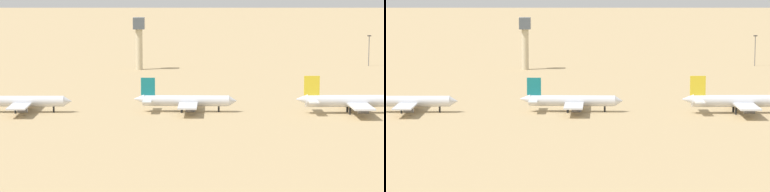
% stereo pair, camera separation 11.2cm
% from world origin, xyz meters
% --- Properties ---
extents(ground, '(4000.00, 4000.00, 0.00)m').
position_xyz_m(ground, '(0.00, 0.00, 0.00)').
color(ground, tan).
extents(parked_jet_red_1, '(34.46, 28.82, 11.42)m').
position_xyz_m(parked_jet_red_1, '(-54.04, -11.48, 3.74)').
color(parked_jet_red_1, silver).
rests_on(parked_jet_red_1, ground).
extents(parked_jet_teal_2, '(34.43, 28.84, 11.40)m').
position_xyz_m(parked_jet_teal_2, '(0.59, -9.77, 3.73)').
color(parked_jet_teal_2, silver).
rests_on(parked_jet_teal_2, ground).
extents(parked_jet_yellow_3, '(37.63, 31.53, 12.45)m').
position_xyz_m(parked_jet_yellow_3, '(55.59, -12.25, 4.08)').
color(parked_jet_yellow_3, silver).
rests_on(parked_jet_yellow_3, ground).
extents(control_tower, '(5.20, 5.20, 23.90)m').
position_xyz_m(control_tower, '(-22.44, 112.73, 14.42)').
color(control_tower, '#C6B793').
rests_on(control_tower, ground).
extents(light_pole_west, '(1.80, 0.50, 14.60)m').
position_xyz_m(light_pole_west, '(85.75, 128.98, 8.49)').
color(light_pole_west, '#59595E').
rests_on(light_pole_west, ground).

